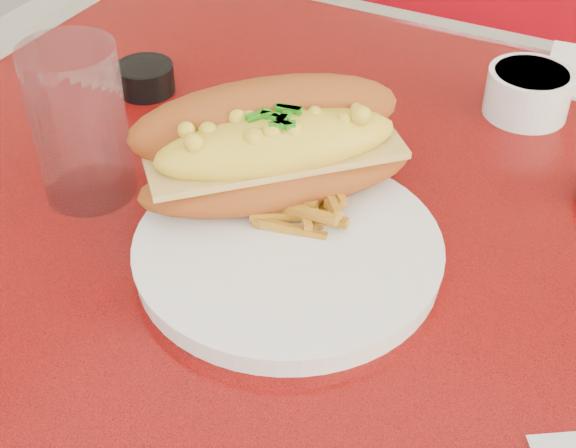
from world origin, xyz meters
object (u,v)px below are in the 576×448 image
at_px(fork, 372,239).
at_px(gravy_ramekin, 528,91).
at_px(diner_table, 429,351).
at_px(mac_hoagie, 273,146).
at_px(dinner_plate, 288,250).
at_px(booth_bench_far, 549,185).
at_px(sauce_cup_left, 145,77).
at_px(water_tumbler, 79,124).

height_order(fork, gravy_ramekin, gravy_ramekin).
xyz_separation_m(diner_table, mac_hoagie, (-0.16, -0.04, 0.23)).
bearing_deg(gravy_ramekin, fork, -101.05).
relative_size(dinner_plate, mac_hoagie, 1.25).
bearing_deg(booth_bench_far, diner_table, -90.00).
distance_m(sauce_cup_left, water_tumbler, 0.20).
height_order(dinner_plate, sauce_cup_left, sauce_cup_left).
bearing_deg(sauce_cup_left, dinner_plate, -33.43).
height_order(mac_hoagie, water_tumbler, water_tumbler).
xyz_separation_m(booth_bench_far, gravy_ramekin, (0.01, -0.58, 0.51)).
relative_size(mac_hoagie, sauce_cup_left, 3.34).
relative_size(booth_bench_far, fork, 8.18).
bearing_deg(gravy_ramekin, diner_table, -91.93).
distance_m(mac_hoagie, sauce_cup_left, 0.26).
xyz_separation_m(booth_bench_far, water_tumbler, (-0.32, -0.91, 0.56)).
height_order(diner_table, mac_hoagie, mac_hoagie).
bearing_deg(diner_table, water_tumbler, -162.96).
height_order(fork, water_tumbler, water_tumbler).
xyz_separation_m(diner_table, water_tumbler, (-0.32, -0.10, 0.24)).
bearing_deg(fork, water_tumbler, 95.58).
xyz_separation_m(fork, water_tumbler, (-0.27, -0.04, 0.06)).
bearing_deg(diner_table, mac_hoagie, -166.13).
xyz_separation_m(mac_hoagie, water_tumbler, (-0.17, -0.06, 0.01)).
bearing_deg(booth_bench_far, mac_hoagie, -100.56).
relative_size(dinner_plate, water_tumbler, 2.20).
bearing_deg(diner_table, gravy_ramekin, 88.07).
distance_m(diner_table, dinner_plate, 0.23).
bearing_deg(water_tumbler, diner_table, 17.04).
xyz_separation_m(dinner_plate, gravy_ramekin, (0.12, 0.33, 0.02)).
relative_size(booth_bench_far, water_tumbler, 7.99).
distance_m(mac_hoagie, fork, 0.12).
distance_m(gravy_ramekin, water_tumbler, 0.47).
height_order(booth_bench_far, fork, booth_bench_far).
bearing_deg(booth_bench_far, water_tumbler, -109.62).
xyz_separation_m(gravy_ramekin, water_tumbler, (-0.33, -0.33, 0.05)).
bearing_deg(mac_hoagie, fork, -56.52).
height_order(dinner_plate, fork, same).
height_order(fork, sauce_cup_left, sauce_cup_left).
distance_m(dinner_plate, gravy_ramekin, 0.35).
bearing_deg(mac_hoagie, gravy_ramekin, 14.68).
bearing_deg(booth_bench_far, sauce_cup_left, -117.95).
distance_m(booth_bench_far, water_tumbler, 1.12).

